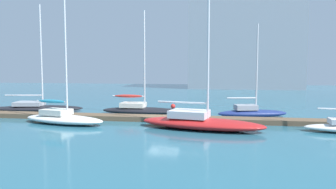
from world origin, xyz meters
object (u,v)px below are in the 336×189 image
sailboat_1 (63,117)px  sailboat_2 (140,109)px  sailboat_3 (200,121)px  harbor_building_distant (244,38)px  sailboat_4 (252,112)px  sailboat_0 (37,107)px  mooring_buoy_red (173,106)px

sailboat_1 → sailboat_2: size_ratio=1.03×
sailboat_1 → sailboat_3: (10.65, -0.45, 0.03)m
sailboat_3 → harbor_building_distant: size_ratio=0.49×
sailboat_4 → harbor_building_distant: 44.64m
sailboat_0 → sailboat_2: sailboat_0 is taller
sailboat_0 → sailboat_3: bearing=-32.4°
sailboat_0 → sailboat_2: bearing=-12.3°
mooring_buoy_red → sailboat_1: bearing=-124.6°
sailboat_1 → mooring_buoy_red: 12.60m
sailboat_2 → harbor_building_distant: size_ratio=0.41×
sailboat_2 → sailboat_4: (10.15, -0.19, -0.02)m
mooring_buoy_red → harbor_building_distant: (10.08, 38.56, 10.69)m
sailboat_2 → sailboat_3: bearing=-46.2°
sailboat_1 → harbor_building_distant: 52.92m
sailboat_2 → mooring_buoy_red: bearing=61.6°
sailboat_1 → harbor_building_distant: size_ratio=0.42×
sailboat_0 → harbor_building_distant: harbor_building_distant is taller
sailboat_3 → harbor_building_distant: 50.89m
sailboat_3 → sailboat_1: bearing=-171.1°
sailboat_1 → mooring_buoy_red: (7.14, 10.37, -0.26)m
sailboat_1 → sailboat_4: 15.84m
sailboat_2 → mooring_buoy_red: size_ratio=18.80×
sailboat_0 → harbor_building_distant: size_ratio=0.45×
sailboat_0 → harbor_building_distant: bearing=50.7°
sailboat_1 → sailboat_0: bearing=146.3°
sailboat_2 → harbor_building_distant: bearing=73.7°
sailboat_0 → mooring_buoy_red: size_ratio=20.65×
sailboat_3 → mooring_buoy_red: 11.38m
sailboat_1 → sailboat_3: 10.66m
sailboat_0 → sailboat_4: sailboat_0 is taller
sailboat_1 → sailboat_4: bearing=32.7°
sailboat_3 → mooring_buoy_red: sailboat_3 is taller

